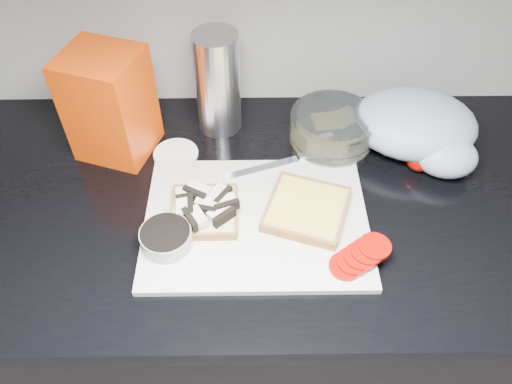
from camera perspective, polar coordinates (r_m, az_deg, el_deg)
base_cabinet at (r=1.34m, az=4.51°, el=-13.69°), size 3.50×0.60×0.86m
countertop at (r=0.97m, az=6.06°, el=-0.95°), size 3.50×0.64×0.04m
cutting_board at (r=0.90m, az=0.02°, el=-3.29°), size 0.40×0.30×0.01m
bread_left at (r=0.90m, az=-5.94°, el=-1.95°), size 0.13×0.13×0.04m
bread_right at (r=0.90m, az=5.80°, el=-1.96°), size 0.18×0.18×0.02m
tomato_slices at (r=0.85m, az=11.81°, el=-7.21°), size 0.12×0.10×0.02m
knife at (r=1.00m, az=4.22°, el=3.75°), size 0.21×0.09×0.01m
seed_tub at (r=0.87m, az=-10.20°, el=-5.30°), size 0.09×0.09×0.05m
tub_lid at (r=1.04m, az=-9.14°, el=4.32°), size 0.11×0.11×0.01m
glass_bowl at (r=1.04m, az=8.66°, el=7.05°), size 0.17×0.17×0.07m
bread_bag at (r=1.01m, az=-16.37°, el=9.55°), size 0.17×0.17×0.22m
steel_canister at (r=1.03m, az=-4.40°, el=12.28°), size 0.09×0.09×0.22m
grocery_bag at (r=1.06m, az=18.08°, el=6.98°), size 0.28×0.26×0.11m
whole_tomatoes at (r=1.04m, az=19.74°, el=3.66°), size 0.11×0.05×0.05m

